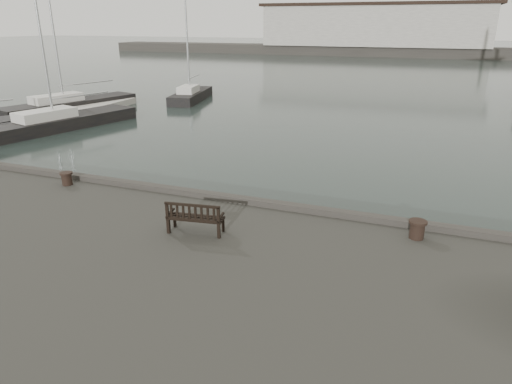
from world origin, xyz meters
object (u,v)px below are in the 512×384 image
yacht_d (191,98)px  bollard_left (67,179)px  yacht_c (62,125)px  bollard_right (417,229)px  bench (196,223)px  yacht_b (71,107)px

yacht_d → bollard_left: bearing=-82.2°
bollard_left → yacht_c: size_ratio=0.03×
bollard_right → bench: bearing=-162.4°
yacht_c → yacht_d: (2.40, 13.63, -0.01)m
bench → yacht_c: 22.71m
bollard_right → yacht_c: yacht_c is taller
yacht_b → yacht_d: bearing=66.4°
bench → yacht_d: yacht_d is taller
yacht_b → bench: bearing=-25.6°
bollard_right → yacht_c: 26.25m
bench → yacht_c: size_ratio=0.11×
bench → yacht_c: bearing=132.8°
bench → yacht_b: bearing=129.5°
bollard_right → yacht_c: size_ratio=0.03×
bollard_right → yacht_d: size_ratio=0.05×
bench → yacht_c: yacht_c is taller
yacht_d → yacht_c: bearing=-112.2°
bench → bollard_right: bearing=9.1°
bollard_right → yacht_c: (-23.07, 12.43, -1.55)m
yacht_b → yacht_c: size_ratio=1.04×
bench → bollard_left: bearing=154.5°
bollard_right → yacht_d: bearing=128.4°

